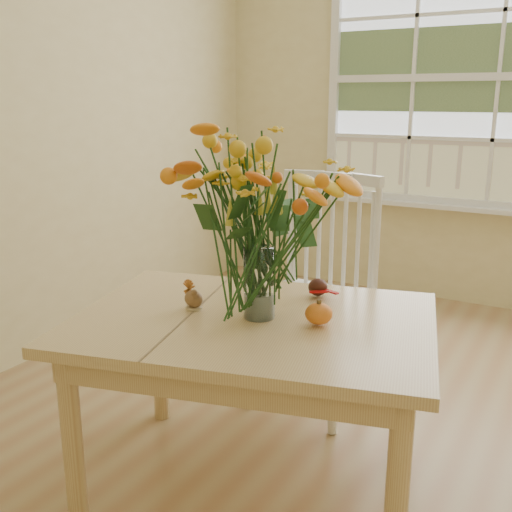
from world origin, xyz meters
The scene contains 9 objects.
floor centered at (0.00, 0.00, -0.01)m, with size 4.00×4.50×0.01m, color #A97D51.
wall_back centered at (0.00, 2.25, 1.35)m, with size 4.00×0.02×2.70m, color beige.
window centered at (0.00, 2.21, 1.53)m, with size 2.42×0.12×1.74m.
dining_table centered at (-0.36, -0.30, 0.58)m, with size 1.43×1.18×0.67m.
windsor_chair centered at (-0.43, 0.46, 0.59)m, with size 0.51×0.49×1.06m.
flower_vase centered at (-0.34, -0.29, 1.05)m, with size 0.53×0.53×0.63m.
pumpkin centered at (-0.13, -0.25, 0.71)m, with size 0.09×0.09×0.07m, color orange.
turkey_figurine centered at (-0.59, -0.34, 0.71)m, with size 0.09×0.07×0.10m.
dark_gourd centered at (-0.26, 0.03, 0.70)m, with size 0.12×0.08×0.07m.
Camera 1 is at (0.64, -2.02, 1.42)m, focal length 42.00 mm.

